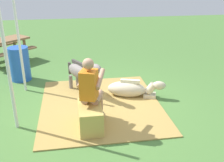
{
  "coord_description": "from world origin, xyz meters",
  "views": [
    {
      "loc": [
        -4.95,
        0.57,
        2.67
      ],
      "look_at": [
        0.11,
        -0.25,
        0.55
      ],
      "focal_mm": 41.9,
      "sensor_mm": 36.0,
      "label": 1
    }
  ],
  "objects": [
    {
      "name": "tent_pole_right",
      "position": [
        1.18,
        1.73,
        1.2
      ],
      "size": [
        0.06,
        0.06,
        2.4
      ],
      "primitive_type": "cylinder",
      "color": "silver",
      "rests_on": "ground"
    },
    {
      "name": "ground_plane",
      "position": [
        0.0,
        0.0,
        0.0
      ],
      "size": [
        24.0,
        24.0,
        0.0
      ],
      "primitive_type": "plane",
      "color": "#4C7A38"
    },
    {
      "name": "hay_patch",
      "position": [
        0.11,
        0.0,
        0.01
      ],
      "size": [
        2.91,
        2.56,
        0.02
      ],
      "primitive_type": "cube",
      "color": "#AD8C47",
      "rests_on": "ground"
    },
    {
      "name": "tent_pole_left",
      "position": [
        -0.52,
        1.65,
        1.2
      ],
      "size": [
        0.06,
        0.06,
        2.4
      ],
      "primitive_type": "cylinder",
      "color": "silver",
      "rests_on": "ground"
    },
    {
      "name": "water_barrel",
      "position": [
        1.91,
        1.93,
        0.45
      ],
      "size": [
        0.52,
        0.52,
        0.9
      ],
      "primitive_type": "cylinder",
      "color": "blue",
      "rests_on": "ground"
    },
    {
      "name": "hay_bale",
      "position": [
        -0.8,
        0.3,
        0.23
      ],
      "size": [
        0.72,
        0.41,
        0.47
      ],
      "primitive_type": "cube",
      "color": "tan",
      "rests_on": "ground"
    },
    {
      "name": "picnic_bench",
      "position": [
        3.52,
        2.65,
        0.58
      ],
      "size": [
        1.98,
        1.98,
        0.75
      ],
      "color": "olive",
      "rests_on": "ground"
    },
    {
      "name": "pony_standing",
      "position": [
        0.8,
        0.35,
        0.52
      ],
      "size": [
        1.21,
        0.84,
        0.88
      ],
      "color": "slate",
      "rests_on": "ground"
    },
    {
      "name": "pony_lying",
      "position": [
        0.42,
        -0.74,
        0.19
      ],
      "size": [
        0.67,
        1.35,
        0.42
      ],
      "color": "beige",
      "rests_on": "ground"
    },
    {
      "name": "person_seated",
      "position": [
        -0.64,
        0.26,
        0.74
      ],
      "size": [
        0.72,
        0.55,
        1.35
      ],
      "color": "tan",
      "rests_on": "ground"
    }
  ]
}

